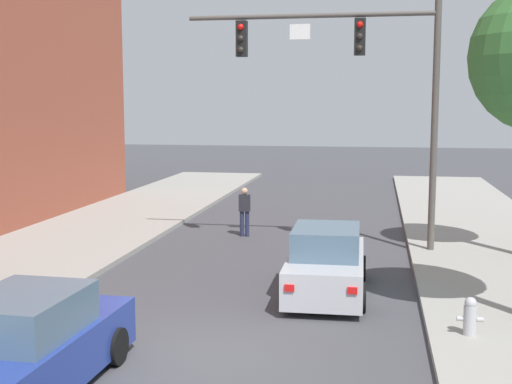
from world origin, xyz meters
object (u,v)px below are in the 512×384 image
fire_hydrant (470,316)px  car_lead_silver (326,264)px  car_following_blue (30,347)px  pedestrian_crossing_road (245,209)px  traffic_signal_mast (362,70)px

fire_hydrant → car_lead_silver: bearing=135.5°
car_following_blue → fire_hydrant: (6.91, 3.47, -0.22)m
pedestrian_crossing_road → fire_hydrant: 11.14m
traffic_signal_mast → car_lead_silver: bearing=-97.3°
fire_hydrant → car_following_blue: bearing=-153.3°
traffic_signal_mast → car_following_blue: size_ratio=1.75×
pedestrian_crossing_road → fire_hydrant: pedestrian_crossing_road is taller
car_lead_silver → car_following_blue: size_ratio=1.00×
car_lead_silver → fire_hydrant: size_ratio=5.93×
traffic_signal_mast → fire_hydrant: (2.25, -7.57, -4.87)m
car_lead_silver → pedestrian_crossing_road: 7.27m
car_following_blue → traffic_signal_mast: bearing=67.1°
car_following_blue → pedestrian_crossing_road: bearing=86.3°
car_lead_silver → pedestrian_crossing_road: bearing=116.2°
traffic_signal_mast → pedestrian_crossing_road: traffic_signal_mast is taller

